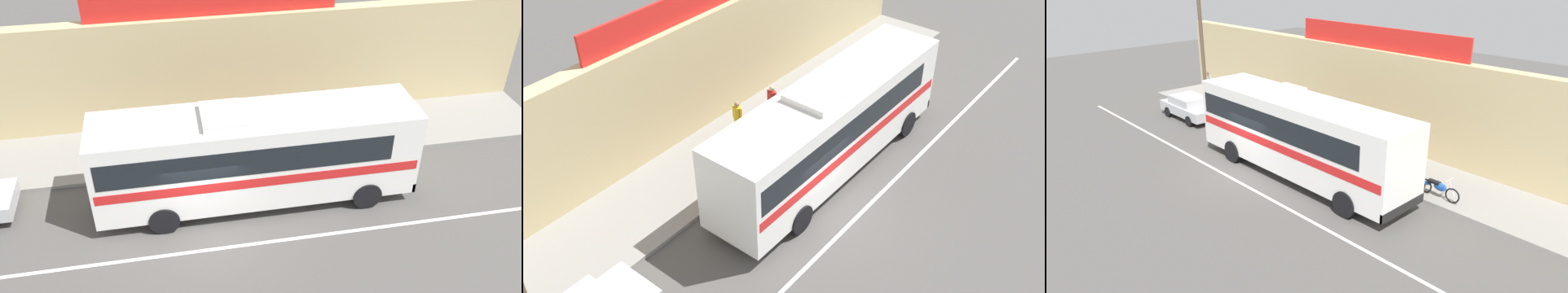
# 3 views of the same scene
# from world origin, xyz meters

# --- Properties ---
(ground_plane) EXTENTS (70.00, 70.00, 0.00)m
(ground_plane) POSITION_xyz_m (0.00, 0.00, 0.00)
(ground_plane) COLOR #4F4C49
(sidewalk_slab) EXTENTS (30.00, 3.60, 0.14)m
(sidewalk_slab) POSITION_xyz_m (0.00, 5.20, 0.07)
(sidewalk_slab) COLOR gray
(sidewalk_slab) RESTS_ON ground_plane
(storefront_facade) EXTENTS (30.00, 0.70, 4.80)m
(storefront_facade) POSITION_xyz_m (0.00, 7.35, 2.40)
(storefront_facade) COLOR tan
(storefront_facade) RESTS_ON ground_plane
(storefront_billboard) EXTENTS (10.09, 0.12, 1.10)m
(storefront_billboard) POSITION_xyz_m (1.31, 7.35, 5.35)
(storefront_billboard) COLOR red
(storefront_billboard) RESTS_ON storefront_facade
(road_center_stripe) EXTENTS (30.00, 0.14, 0.01)m
(road_center_stripe) POSITION_xyz_m (0.00, -0.80, 0.00)
(road_center_stripe) COLOR silver
(road_center_stripe) RESTS_ON ground_plane
(intercity_bus) EXTENTS (11.11, 2.60, 3.78)m
(intercity_bus) POSITION_xyz_m (1.93, 1.51, 2.06)
(intercity_bus) COLOR white
(intercity_bus) RESTS_ON ground_plane
(motorcycle_orange) EXTENTS (1.85, 0.56, 0.94)m
(motorcycle_orange) POSITION_xyz_m (7.43, 3.95, 0.57)
(motorcycle_orange) COLOR black
(motorcycle_orange) RESTS_ON sidewalk_slab
(motorcycle_blue) EXTENTS (1.97, 0.56, 0.94)m
(motorcycle_blue) POSITION_xyz_m (5.85, 3.97, 0.57)
(motorcycle_blue) COLOR black
(motorcycle_blue) RESTS_ON sidewalk_slab
(pedestrian_by_curb) EXTENTS (0.30, 0.48, 1.61)m
(pedestrian_by_curb) POSITION_xyz_m (1.33, 5.46, 1.07)
(pedestrian_by_curb) COLOR navy
(pedestrian_by_curb) RESTS_ON sidewalk_slab
(pedestrian_near_shop) EXTENTS (0.30, 0.48, 1.62)m
(pedestrian_near_shop) POSITION_xyz_m (3.08, 5.13, 1.08)
(pedestrian_near_shop) COLOR black
(pedestrian_near_shop) RESTS_ON sidewalk_slab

